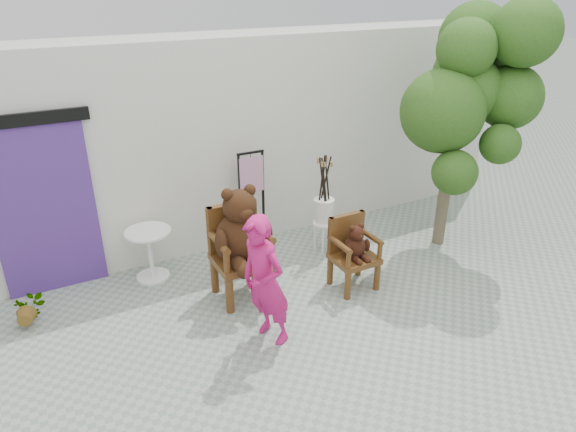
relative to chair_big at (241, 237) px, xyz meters
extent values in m
plane|color=gray|center=(0.95, -1.27, -0.84)|extent=(60.00, 60.00, 0.00)
cube|color=silver|center=(0.95, 1.83, 0.66)|extent=(9.00, 1.00, 3.00)
cube|color=#4A297B|center=(-2.05, 1.31, 0.26)|extent=(1.20, 0.08, 2.20)
cube|color=black|center=(-2.05, 1.27, 1.41)|extent=(1.40, 0.06, 0.15)
cylinder|color=#43260E|center=(-0.28, -0.27, -0.60)|extent=(0.10, 0.10, 0.47)
cylinder|color=#43260E|center=(-0.28, 0.24, -0.60)|extent=(0.10, 0.10, 0.47)
cylinder|color=#43260E|center=(0.28, -0.27, -0.60)|extent=(0.10, 0.10, 0.47)
cylinder|color=#43260E|center=(0.28, 0.24, -0.60)|extent=(0.10, 0.10, 0.47)
cube|color=#43260E|center=(0.00, -0.01, -0.32)|extent=(0.68, 0.62, 0.09)
cube|color=#43260E|center=(0.00, 0.25, 0.03)|extent=(0.64, 0.09, 0.62)
cylinder|color=#43260E|center=(-0.29, 0.25, 0.03)|extent=(0.09, 0.09, 0.62)
cylinder|color=#43260E|center=(-0.29, -0.27, -0.14)|extent=(0.08, 0.08, 0.28)
cylinder|color=#43260E|center=(-0.29, -0.01, 0.01)|extent=(0.09, 0.59, 0.09)
cylinder|color=#43260E|center=(0.29, 0.25, 0.03)|extent=(0.09, 0.09, 0.62)
cylinder|color=#43260E|center=(0.29, -0.27, -0.14)|extent=(0.08, 0.08, 0.28)
cylinder|color=#43260E|center=(0.29, -0.01, 0.01)|extent=(0.09, 0.59, 0.09)
ellipsoid|color=black|center=(0.00, 0.02, -0.02)|extent=(0.62, 0.52, 0.65)
sphere|color=black|center=(0.00, -0.01, 0.41)|extent=(0.41, 0.41, 0.41)
ellipsoid|color=black|center=(0.00, -0.18, 0.38)|extent=(0.18, 0.15, 0.15)
sphere|color=black|center=(-0.14, 0.00, 0.59)|extent=(0.14, 0.14, 0.14)
sphere|color=black|center=(0.14, 0.00, 0.59)|extent=(0.14, 0.14, 0.14)
ellipsoid|color=black|center=(-0.29, -0.11, 0.03)|extent=(0.14, 0.21, 0.37)
ellipsoid|color=black|center=(-0.13, -0.26, -0.23)|extent=(0.18, 0.36, 0.18)
sphere|color=black|center=(-0.13, -0.40, -0.25)|extent=(0.17, 0.17, 0.17)
ellipsoid|color=black|center=(0.29, -0.11, 0.03)|extent=(0.14, 0.21, 0.37)
ellipsoid|color=black|center=(0.13, -0.26, -0.23)|extent=(0.18, 0.36, 0.18)
sphere|color=black|center=(0.13, -0.40, -0.25)|extent=(0.17, 0.17, 0.17)
cylinder|color=#43260E|center=(1.13, -0.70, -0.65)|extent=(0.08, 0.08, 0.38)
cylinder|color=#43260E|center=(1.13, -0.29, -0.65)|extent=(0.08, 0.08, 0.38)
cylinder|color=#43260E|center=(1.59, -0.70, -0.65)|extent=(0.08, 0.08, 0.38)
cylinder|color=#43260E|center=(1.59, -0.29, -0.65)|extent=(0.08, 0.08, 0.38)
cube|color=#43260E|center=(1.36, -0.50, -0.42)|extent=(0.55, 0.50, 0.07)
cube|color=#43260E|center=(1.36, -0.28, -0.13)|extent=(0.52, 0.07, 0.50)
cylinder|color=#43260E|center=(1.12, -0.28, -0.13)|extent=(0.07, 0.07, 0.50)
cylinder|color=#43260E|center=(1.12, -0.70, -0.27)|extent=(0.06, 0.06, 0.23)
cylinder|color=#43260E|center=(1.12, -0.50, -0.16)|extent=(0.07, 0.48, 0.07)
cylinder|color=#43260E|center=(1.60, -0.28, -0.13)|extent=(0.07, 0.07, 0.50)
cylinder|color=#43260E|center=(1.60, -0.70, -0.27)|extent=(0.06, 0.06, 0.23)
cylinder|color=#43260E|center=(1.60, -0.50, -0.16)|extent=(0.07, 0.48, 0.07)
ellipsoid|color=black|center=(1.36, -0.49, -0.26)|extent=(0.30, 0.25, 0.31)
sphere|color=black|center=(1.36, -0.51, -0.05)|extent=(0.20, 0.20, 0.20)
ellipsoid|color=black|center=(1.36, -0.58, -0.07)|extent=(0.09, 0.07, 0.07)
sphere|color=black|center=(1.29, -0.50, 0.03)|extent=(0.07, 0.07, 0.07)
sphere|color=black|center=(1.43, -0.50, 0.03)|extent=(0.07, 0.07, 0.07)
ellipsoid|color=black|center=(1.22, -0.55, -0.24)|extent=(0.07, 0.10, 0.18)
ellipsoid|color=black|center=(1.30, -0.62, -0.36)|extent=(0.09, 0.17, 0.09)
sphere|color=black|center=(1.30, -0.69, -0.37)|extent=(0.08, 0.08, 0.08)
ellipsoid|color=black|center=(1.50, -0.55, -0.24)|extent=(0.07, 0.10, 0.18)
ellipsoid|color=black|center=(1.43, -0.62, -0.36)|extent=(0.09, 0.17, 0.09)
sphere|color=black|center=(1.43, -0.69, -0.37)|extent=(0.08, 0.08, 0.08)
imported|color=#BA1664|center=(-0.14, -0.98, -0.06)|extent=(0.55, 0.67, 1.57)
cylinder|color=white|center=(-0.91, 0.97, -0.15)|extent=(0.60, 0.60, 0.03)
cylinder|color=white|center=(-0.91, 0.97, -0.49)|extent=(0.06, 0.06, 0.68)
cylinder|color=white|center=(-0.91, 0.97, -0.83)|extent=(0.44, 0.44, 0.03)
cube|color=black|center=(0.46, 1.08, -0.09)|extent=(0.03, 0.03, 1.50)
cube|color=black|center=(0.82, 1.08, -0.09)|extent=(0.03, 0.03, 1.50)
cube|color=black|center=(0.64, 1.08, 0.66)|extent=(0.40, 0.04, 0.03)
cube|color=black|center=(0.64, 1.08, -0.81)|extent=(0.45, 0.36, 0.06)
cube|color=#BC81A4|center=(0.64, 1.07, 0.34)|extent=(0.36, 0.04, 0.52)
cylinder|color=black|center=(0.64, 1.08, 0.63)|extent=(0.01, 0.01, 0.08)
cylinder|color=white|center=(1.54, 0.55, -0.40)|extent=(0.32, 0.32, 0.03)
cylinder|color=white|center=(1.62, 0.64, -0.62)|extent=(0.03, 0.03, 0.44)
cylinder|color=white|center=(1.45, 0.64, -0.62)|extent=(0.03, 0.03, 0.44)
cylinder|color=white|center=(1.45, 0.47, -0.62)|extent=(0.03, 0.03, 0.44)
cylinder|color=white|center=(1.62, 0.47, -0.62)|extent=(0.03, 0.03, 0.44)
cylinder|color=black|center=(1.51, 0.59, 0.21)|extent=(0.17, 0.11, 0.79)
cylinder|color=olive|center=(1.48, 0.65, 0.53)|extent=(0.05, 0.04, 0.08)
cylinder|color=black|center=(1.57, 0.59, 0.21)|extent=(0.14, 0.11, 0.79)
cylinder|color=olive|center=(1.60, 0.63, 0.53)|extent=(0.05, 0.04, 0.08)
cylinder|color=black|center=(1.56, 0.51, 0.21)|extent=(0.16, 0.08, 0.79)
cylinder|color=olive|center=(1.58, 0.46, 0.53)|extent=(0.05, 0.04, 0.08)
cylinder|color=black|center=(1.52, 0.60, 0.21)|extent=(0.17, 0.07, 0.79)
cylinder|color=olive|center=(1.50, 0.65, 0.53)|extent=(0.05, 0.04, 0.08)
cylinder|color=black|center=(1.51, 0.51, 0.21)|extent=(0.10, 0.08, 0.80)
cylinder|color=olive|center=(1.49, 0.48, 0.53)|extent=(0.04, 0.04, 0.08)
cylinder|color=black|center=(1.49, 0.53, 0.21)|extent=(0.09, 0.14, 0.79)
cylinder|color=olive|center=(1.45, 0.50, 0.53)|extent=(0.04, 0.05, 0.08)
cylinder|color=#463D2A|center=(3.23, -0.08, 0.65)|extent=(0.17, 0.17, 2.99)
sphere|color=#18370F|center=(3.69, 0.21, 1.60)|extent=(1.03, 1.03, 1.03)
sphere|color=#18370F|center=(3.73, 0.24, 2.09)|extent=(1.00, 1.00, 1.00)
sphere|color=#18370F|center=(3.08, -0.26, 2.05)|extent=(0.76, 0.76, 0.76)
sphere|color=#18370F|center=(3.76, -0.49, 1.41)|extent=(0.86, 0.86, 0.86)
sphere|color=#18370F|center=(2.83, -0.23, 1.27)|extent=(1.11, 1.11, 1.11)
sphere|color=#18370F|center=(3.70, -0.59, 2.24)|extent=(0.87, 0.87, 0.87)
sphere|color=#18370F|center=(3.30, -0.20, 1.49)|extent=(0.86, 0.86, 0.86)
sphere|color=#18370F|center=(2.80, -0.62, 0.55)|extent=(0.60, 0.60, 0.60)
sphere|color=#18370F|center=(3.44, -0.73, 0.87)|extent=(0.53, 0.53, 0.53)
imported|color=#18370F|center=(-2.45, 0.64, -0.65)|extent=(0.40, 0.36, 0.38)
camera|label=1|loc=(-2.09, -5.17, 2.89)|focal=32.00mm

